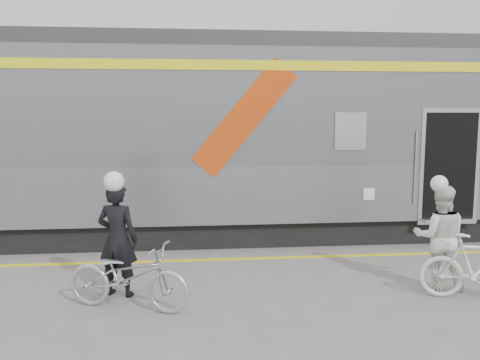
{
  "coord_description": "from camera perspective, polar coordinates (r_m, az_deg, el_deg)",
  "views": [
    {
      "loc": [
        -1.02,
        -6.61,
        2.6
      ],
      "look_at": [
        -0.18,
        1.6,
        1.5
      ],
      "focal_mm": 38.0,
      "sensor_mm": 36.0,
      "label": 1
    }
  ],
  "objects": [
    {
      "name": "bicycle_right",
      "position": [
        7.85,
        25.22,
        -8.9
      ],
      "size": [
        1.62,
        0.94,
        0.94
      ],
      "primitive_type": "imported",
      "rotation": [
        0.0,
        0.0,
        1.23
      ],
      "color": "silver",
      "rests_on": "ground"
    },
    {
      "name": "safety_strip",
      "position": [
        9.19,
        0.81,
        -8.82
      ],
      "size": [
        24.0,
        0.12,
        0.01
      ],
      "primitive_type": "cube",
      "color": "yellow",
      "rests_on": "ground"
    },
    {
      "name": "helmet_woman",
      "position": [
        7.94,
        21.82,
        0.34
      ],
      "size": [
        0.25,
        0.25,
        0.25
      ],
      "primitive_type": "sphere",
      "color": "white",
      "rests_on": "woman"
    },
    {
      "name": "woman",
      "position": [
        8.09,
        21.51,
        -5.98
      ],
      "size": [
        0.91,
        0.81,
        1.55
      ],
      "primitive_type": "imported",
      "rotation": [
        0.0,
        0.0,
        2.8
      ],
      "color": "silver",
      "rests_on": "ground"
    },
    {
      "name": "ground",
      "position": [
        7.17,
        2.84,
        -13.67
      ],
      "size": [
        90.0,
        90.0,
        0.0
      ],
      "primitive_type": "plane",
      "color": "slate",
      "rests_on": "ground"
    },
    {
      "name": "helmet_man",
      "position": [
        7.26,
        -13.81,
        0.9
      ],
      "size": [
        0.28,
        0.28,
        0.28
      ],
      "primitive_type": "sphere",
      "color": "white",
      "rests_on": "man"
    },
    {
      "name": "bicycle_left",
      "position": [
        6.98,
        -12.44,
        -10.51
      ],
      "size": [
        1.82,
        1.15,
        0.9
      ],
      "primitive_type": "imported",
      "rotation": [
        0.0,
        0.0,
        1.22
      ],
      "color": "#B6BABE",
      "rests_on": "ground"
    },
    {
      "name": "train",
      "position": [
        11.18,
        8.93,
        4.7
      ],
      "size": [
        24.0,
        3.17,
        4.1
      ],
      "color": "black",
      "rests_on": "ground"
    },
    {
      "name": "man",
      "position": [
        7.43,
        -13.58,
        -6.48
      ],
      "size": [
        0.7,
        0.57,
        1.64
      ],
      "primitive_type": "imported",
      "rotation": [
        0.0,
        0.0,
        2.79
      ],
      "color": "black",
      "rests_on": "ground"
    }
  ]
}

